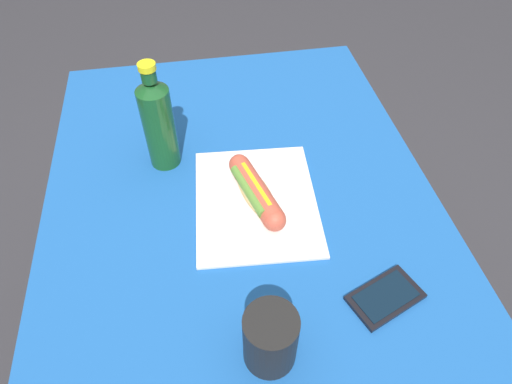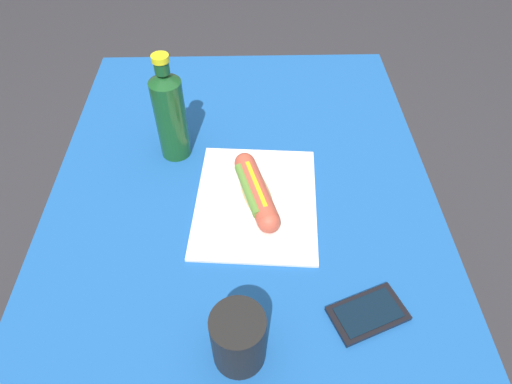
% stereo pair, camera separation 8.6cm
% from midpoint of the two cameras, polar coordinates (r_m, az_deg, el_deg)
% --- Properties ---
extents(ground_plane, '(6.00, 6.00, 0.00)m').
position_cam_midpoint_polar(ground_plane, '(1.56, -3.11, -18.19)').
color(ground_plane, '#2D2D33').
rests_on(ground_plane, ground).
extents(dining_table, '(0.97, 0.78, 0.76)m').
position_cam_midpoint_polar(dining_table, '(1.05, -4.43, -4.80)').
color(dining_table, brown).
rests_on(dining_table, ground).
extents(paper_wrapper, '(0.31, 0.26, 0.01)m').
position_cam_midpoint_polar(paper_wrapper, '(0.88, -2.79, -1.33)').
color(paper_wrapper, silver).
rests_on(paper_wrapper, dining_table).
extents(hot_dog, '(0.20, 0.09, 0.05)m').
position_cam_midpoint_polar(hot_dog, '(0.86, -2.92, -0.08)').
color(hot_dog, '#E5BC75').
rests_on(hot_dog, paper_wrapper).
extents(cell_phone, '(0.11, 0.14, 0.01)m').
position_cam_midpoint_polar(cell_phone, '(0.77, 13.31, -13.28)').
color(cell_phone, black).
rests_on(cell_phone, dining_table).
extents(soda_bottle, '(0.06, 0.06, 0.24)m').
position_cam_midpoint_polar(soda_bottle, '(0.92, -15.17, 8.55)').
color(soda_bottle, '#14471E').
rests_on(soda_bottle, dining_table).
extents(drinking_cup, '(0.08, 0.08, 0.11)m').
position_cam_midpoint_polar(drinking_cup, '(0.67, -2.00, -18.70)').
color(drinking_cup, black).
rests_on(drinking_cup, dining_table).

